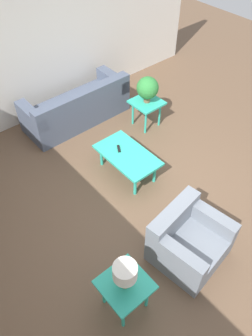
% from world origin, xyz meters
% --- Properties ---
extents(ground_plane, '(14.00, 14.00, 0.00)m').
position_xyz_m(ground_plane, '(0.00, 0.00, 0.00)').
color(ground_plane, brown).
extents(wall_right, '(0.12, 7.20, 2.70)m').
position_xyz_m(wall_right, '(3.06, 0.00, 1.35)').
color(wall_right, silver).
rests_on(wall_right, ground_plane).
extents(sofa, '(0.83, 2.04, 0.78)m').
position_xyz_m(sofa, '(2.33, -0.18, 0.30)').
color(sofa, '#4C566B').
rests_on(sofa, ground_plane).
extents(armchair, '(0.93, 0.98, 0.75)m').
position_xyz_m(armchair, '(-1.02, 0.39, 0.30)').
color(armchair, slate).
rests_on(armchair, ground_plane).
extents(coffee_table, '(1.07, 0.62, 0.42)m').
position_xyz_m(coffee_table, '(0.63, 0.01, 0.38)').
color(coffee_table, '#2DB79E').
rests_on(coffee_table, ground_plane).
extents(side_table_plant, '(0.53, 0.53, 0.53)m').
position_xyz_m(side_table_plant, '(1.39, -1.10, 0.45)').
color(side_table_plant, '#2DB79E').
rests_on(side_table_plant, ground_plane).
extents(side_table_lamp, '(0.53, 0.53, 0.53)m').
position_xyz_m(side_table_lamp, '(-1.02, 1.45, 0.45)').
color(side_table_lamp, '#2DB79E').
rests_on(side_table_lamp, ground_plane).
extents(potted_plant, '(0.40, 0.40, 0.49)m').
position_xyz_m(potted_plant, '(1.39, -1.10, 0.81)').
color(potted_plant, brown).
rests_on(potted_plant, side_table_plant).
extents(table_lamp, '(0.27, 0.27, 0.38)m').
position_xyz_m(table_lamp, '(-1.02, 1.45, 0.78)').
color(table_lamp, '#997F4C').
rests_on(table_lamp, side_table_lamp).
extents(remote_control, '(0.16, 0.12, 0.02)m').
position_xyz_m(remote_control, '(0.81, 0.04, 0.43)').
color(remote_control, black).
rests_on(remote_control, coffee_table).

